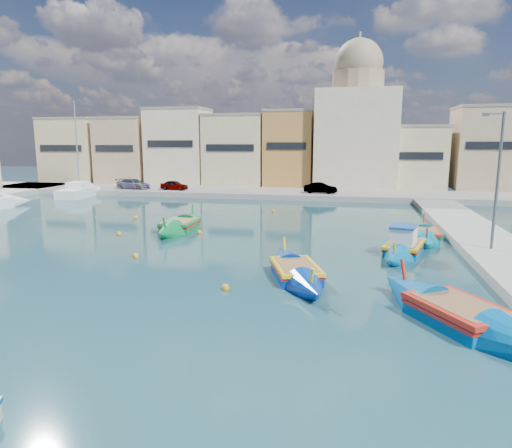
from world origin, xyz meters
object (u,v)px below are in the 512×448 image
(church_block, at_px, (356,125))
(luzzu_turquoise_cabin, at_px, (404,248))
(quay_street_lamp, at_px, (497,180))
(luzzu_cyan_mid, at_px, (425,236))
(luzzu_cyan_south, at_px, (459,317))
(luzzu_blue_south, at_px, (296,273))
(luzzu_green, at_px, (180,227))
(yacht_north, at_px, (86,191))

(church_block, bearing_deg, luzzu_turquoise_cabin, -85.28)
(quay_street_lamp, height_order, luzzu_turquoise_cabin, quay_street_lamp)
(luzzu_cyan_mid, height_order, luzzu_cyan_south, luzzu_cyan_south)
(church_block, distance_m, quay_street_lamp, 35.04)
(church_block, xyz_separation_m, luzzu_turquoise_cabin, (2.82, -34.10, -8.09))
(luzzu_turquoise_cabin, bearing_deg, luzzu_blue_south, -132.58)
(luzzu_green, height_order, yacht_north, yacht_north)
(yacht_north, bearing_deg, luzzu_cyan_south, -42.82)
(luzzu_turquoise_cabin, relative_size, luzzu_cyan_south, 0.97)
(luzzu_cyan_south, distance_m, yacht_north, 47.91)
(church_block, bearing_deg, luzzu_cyan_south, -85.33)
(luzzu_blue_south, relative_size, yacht_north, 0.72)
(luzzu_cyan_mid, xyz_separation_m, luzzu_blue_south, (-7.34, -10.45, 0.01))
(luzzu_turquoise_cabin, bearing_deg, yacht_north, 147.22)
(quay_street_lamp, distance_m, luzzu_cyan_south, 11.93)
(luzzu_turquoise_cabin, distance_m, yacht_north, 40.82)
(luzzu_turquoise_cabin, distance_m, luzzu_cyan_mid, 4.74)
(church_block, bearing_deg, quay_street_lamp, -77.65)
(luzzu_cyan_mid, xyz_separation_m, luzzu_green, (-17.07, -0.50, 0.04))
(quay_street_lamp, bearing_deg, luzzu_cyan_mid, 123.64)
(church_block, relative_size, luzzu_green, 2.31)
(luzzu_blue_south, bearing_deg, luzzu_cyan_south, -34.58)
(quay_street_lamp, relative_size, luzzu_turquoise_cabin, 0.94)
(luzzu_green, bearing_deg, luzzu_cyan_south, -41.69)
(church_block, bearing_deg, luzzu_cyan_mid, -81.22)
(luzzu_blue_south, bearing_deg, yacht_north, 135.60)
(church_block, height_order, luzzu_cyan_mid, church_block)
(luzzu_blue_south, distance_m, yacht_north, 40.24)
(luzzu_cyan_south, bearing_deg, luzzu_green, 138.31)
(luzzu_turquoise_cabin, distance_m, luzzu_green, 15.78)
(luzzu_cyan_south, xyz_separation_m, yacht_north, (-35.14, 32.56, 0.17))
(luzzu_cyan_mid, bearing_deg, luzzu_turquoise_cabin, -111.96)
(luzzu_turquoise_cabin, xyz_separation_m, luzzu_cyan_mid, (1.77, 4.39, -0.09))
(church_block, bearing_deg, luzzu_blue_south, -93.92)
(luzzu_green, distance_m, yacht_north, 26.34)
(yacht_north, bearing_deg, church_block, 20.85)
(quay_street_lamp, distance_m, luzzu_blue_south, 12.59)
(luzzu_green, bearing_deg, quay_street_lamp, -10.78)
(quay_street_lamp, bearing_deg, luzzu_blue_south, -148.87)
(church_block, distance_m, luzzu_blue_south, 41.07)
(luzzu_blue_south, height_order, luzzu_cyan_south, luzzu_cyan_south)
(quay_street_lamp, relative_size, yacht_north, 0.68)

